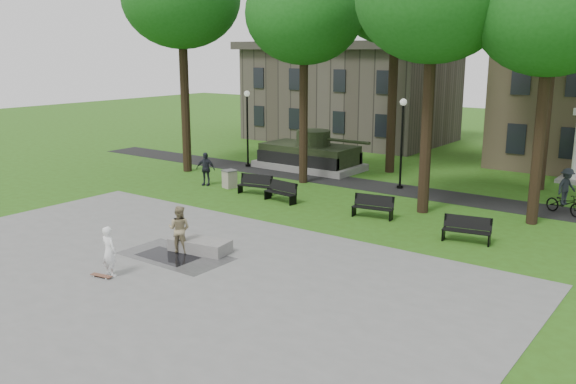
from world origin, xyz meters
name	(u,v)px	position (x,y,z in m)	size (l,w,h in m)	color
ground	(241,245)	(0.00, 0.00, 0.00)	(120.00, 120.00, 0.00)	#2C5213
plaza	(137,285)	(0.00, -5.00, 0.01)	(22.00, 16.00, 0.02)	gray
footpath	(389,188)	(0.00, 12.00, 0.01)	(44.00, 2.60, 0.01)	black
building_left	(351,95)	(-11.00, 26.50, 3.60)	(15.00, 10.00, 7.20)	#4C443D
tree_1	(304,15)	(-4.50, 10.50, 8.95)	(6.20, 6.20, 11.63)	black
tree_3	(551,12)	(8.00, 9.50, 8.60)	(6.00, 6.00, 11.19)	black
lamp_left	(247,122)	(-10.00, 12.30, 2.79)	(0.36, 0.36, 4.73)	black
lamp_mid	(402,136)	(0.50, 12.30, 2.79)	(0.36, 0.36, 4.73)	black
tank_monument	(310,155)	(-6.46, 14.00, 0.86)	(7.45, 3.40, 2.40)	gray
puddle	(168,256)	(-1.22, -2.59, 0.02)	(2.20, 1.20, 0.00)	black
concrete_block	(200,245)	(-0.68, -1.50, 0.24)	(2.20, 1.00, 0.45)	gray
skateboard	(101,276)	(-1.40, -5.27, 0.06)	(0.78, 0.20, 0.07)	brown
skateboarder	(109,251)	(-1.30, -4.99, 0.85)	(0.61, 0.40, 1.66)	white
friend_watching	(179,229)	(-1.23, -1.96, 0.88)	(0.84, 0.65, 1.72)	#978861
pedestrian_walker	(206,169)	(-8.33, 6.77, 0.90)	(1.06, 0.44, 1.80)	#21232C
cyclist	(566,196)	(8.75, 11.91, 0.86)	(1.98, 1.37, 2.09)	black
park_bench_0	(256,184)	(-4.80, 6.74, 0.52)	(1.85, 0.86, 1.00)	black
park_bench_1	(281,191)	(-2.83, 6.27, 0.52)	(1.84, 0.76, 1.00)	black
park_bench_2	(373,206)	(2.15, 6.35, 0.52)	(1.85, 0.82, 1.00)	black
park_bench_3	(467,229)	(6.71, 5.38, 0.52)	(1.85, 0.86, 1.00)	black
trash_bin	(230,179)	(-6.88, 7.08, 0.49)	(0.80, 0.80, 0.96)	gray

